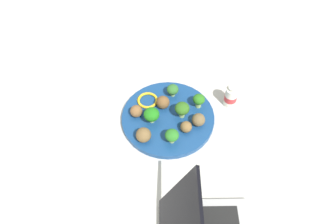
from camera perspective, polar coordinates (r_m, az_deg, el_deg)
ground_plane at (r=0.99m, az=-0.00°, el=-1.28°), size 4.00×4.00×0.00m
plate at (r=0.98m, az=-0.00°, el=-1.00°), size 0.28×0.28×0.02m
broccoli_floret_mid_right at (r=0.95m, az=2.50°, el=0.56°), size 0.04×0.04×0.05m
broccoli_floret_center at (r=0.90m, az=0.69°, el=-4.15°), size 0.04×0.04×0.05m
broccoli_floret_front_right at (r=0.98m, az=5.40°, el=2.19°), size 0.04×0.04×0.05m
broccoli_floret_near_rim at (r=0.94m, az=-2.82°, el=-0.64°), size 0.05×0.05×0.05m
broccoli_floret_mid_left at (r=1.01m, az=0.83°, el=3.94°), size 0.04×0.04×0.04m
meatball_back_left at (r=0.97m, az=-5.59°, el=0.15°), size 0.04×0.04×0.04m
meatball_back_right at (r=0.91m, az=-4.33°, el=-4.04°), size 0.04×0.04×0.04m
meatball_mid_right at (r=0.98m, az=-0.74°, el=1.76°), size 0.04×0.04×0.04m
meatball_far_rim at (r=0.95m, az=5.37°, el=-1.37°), size 0.04×0.04×0.04m
meatball_mid_left at (r=0.93m, az=3.20°, el=-2.63°), size 0.03×0.03×0.03m
pepper_ring_back_right at (r=1.01m, az=-3.60°, el=2.07°), size 0.07×0.07×0.01m
napkin at (r=0.98m, az=-14.12°, el=-4.26°), size 0.18×0.14×0.01m
fork at (r=0.98m, az=-14.10°, el=-3.15°), size 0.12×0.03×0.01m
knife at (r=0.96m, az=-13.43°, el=-4.72°), size 0.15×0.04×0.01m
yogurt_bottle at (r=1.02m, az=10.98°, el=2.69°), size 0.04×0.04×0.08m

